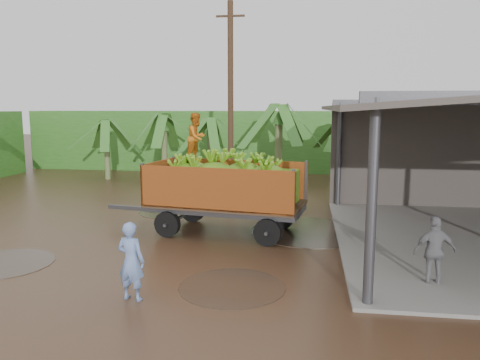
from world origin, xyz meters
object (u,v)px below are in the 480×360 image
object	(u,v)px
banana_trailer	(226,188)
man_grey	(435,251)
man_blue	(131,261)
utility_pole	(231,100)

from	to	relation	value
banana_trailer	man_grey	bearing A→B (deg)	-26.29
banana_trailer	man_grey	xyz separation A→B (m)	(5.17, -3.67, -0.62)
man_blue	man_grey	world-z (taller)	man_blue
utility_pole	banana_trailer	bearing A→B (deg)	-82.11
banana_trailer	utility_pole	xyz separation A→B (m)	(-0.84, 6.04, 2.74)
banana_trailer	man_grey	size ratio (longest dim) A/B	4.20
man_grey	banana_trailer	bearing A→B (deg)	-45.51
banana_trailer	man_grey	world-z (taller)	banana_trailer
banana_trailer	utility_pole	bearing A→B (deg)	106.97
man_grey	utility_pole	world-z (taller)	utility_pole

